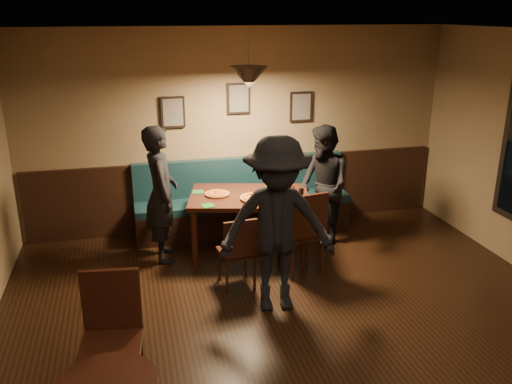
{
  "coord_description": "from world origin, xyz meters",
  "views": [
    {
      "loc": [
        -1.53,
        -3.7,
        3.0
      ],
      "look_at": [
        -0.09,
        2.13,
        0.95
      ],
      "focal_mm": 37.61,
      "sensor_mm": 36.0,
      "label": 1
    }
  ],
  "objects_px": {
    "chair_near_left": "(236,251)",
    "chair_near_right": "(300,231)",
    "diner_front": "(277,226)",
    "cafe_chair_far": "(111,343)",
    "tabasco_bottle": "(293,188)",
    "diner_left": "(161,194)",
    "diner_right": "(323,186)",
    "booth_bench": "(244,198)",
    "dining_table": "(249,224)",
    "soda_glass": "(301,193)"
  },
  "relations": [
    {
      "from": "dining_table",
      "to": "diner_right",
      "type": "bearing_deg",
      "value": 19.19
    },
    {
      "from": "booth_bench",
      "to": "chair_near_right",
      "type": "distance_m",
      "value": 1.4
    },
    {
      "from": "diner_front",
      "to": "dining_table",
      "type": "bearing_deg",
      "value": 94.83
    },
    {
      "from": "dining_table",
      "to": "cafe_chair_far",
      "type": "xyz_separation_m",
      "value": [
        -1.69,
        -2.43,
        0.13
      ]
    },
    {
      "from": "dining_table",
      "to": "cafe_chair_far",
      "type": "distance_m",
      "value": 2.96
    },
    {
      "from": "tabasco_bottle",
      "to": "cafe_chair_far",
      "type": "distance_m",
      "value": 3.31
    },
    {
      "from": "tabasco_bottle",
      "to": "diner_right",
      "type": "bearing_deg",
      "value": 15.72
    },
    {
      "from": "chair_near_right",
      "to": "tabasco_bottle",
      "type": "bearing_deg",
      "value": 72.41
    },
    {
      "from": "chair_near_left",
      "to": "diner_right",
      "type": "distance_m",
      "value": 1.67
    },
    {
      "from": "chair_near_left",
      "to": "chair_near_right",
      "type": "xyz_separation_m",
      "value": [
        0.81,
        0.17,
        0.09
      ]
    },
    {
      "from": "chair_near_left",
      "to": "soda_glass",
      "type": "height_order",
      "value": "soda_glass"
    },
    {
      "from": "booth_bench",
      "to": "diner_right",
      "type": "bearing_deg",
      "value": -33.83
    },
    {
      "from": "chair_near_right",
      "to": "cafe_chair_far",
      "type": "relative_size",
      "value": 0.98
    },
    {
      "from": "booth_bench",
      "to": "dining_table",
      "type": "xyz_separation_m",
      "value": [
        -0.09,
        -0.72,
        -0.1
      ]
    },
    {
      "from": "cafe_chair_far",
      "to": "tabasco_bottle",
      "type": "bearing_deg",
      "value": -126.12
    },
    {
      "from": "booth_bench",
      "to": "diner_left",
      "type": "xyz_separation_m",
      "value": [
        -1.17,
        -0.6,
        0.36
      ]
    },
    {
      "from": "chair_near_right",
      "to": "tabasco_bottle",
      "type": "xyz_separation_m",
      "value": [
        0.09,
        0.59,
        0.34
      ]
    },
    {
      "from": "dining_table",
      "to": "diner_front",
      "type": "bearing_deg",
      "value": -77.47
    },
    {
      "from": "diner_left",
      "to": "soda_glass",
      "type": "relative_size",
      "value": 12.71
    },
    {
      "from": "diner_front",
      "to": "cafe_chair_far",
      "type": "distance_m",
      "value": 2.01
    },
    {
      "from": "chair_near_left",
      "to": "tabasco_bottle",
      "type": "relative_size",
      "value": 7.0
    },
    {
      "from": "chair_near_right",
      "to": "diner_right",
      "type": "relative_size",
      "value": 0.65
    },
    {
      "from": "dining_table",
      "to": "chair_near_right",
      "type": "bearing_deg",
      "value": -38.79
    },
    {
      "from": "chair_near_left",
      "to": "tabasco_bottle",
      "type": "xyz_separation_m",
      "value": [
        0.91,
        0.76,
        0.43
      ]
    },
    {
      "from": "soda_glass",
      "to": "cafe_chair_far",
      "type": "xyz_separation_m",
      "value": [
        -2.28,
        -2.17,
        -0.33
      ]
    },
    {
      "from": "diner_front",
      "to": "cafe_chair_far",
      "type": "relative_size",
      "value": 1.75
    },
    {
      "from": "cafe_chair_far",
      "to": "soda_glass",
      "type": "bearing_deg",
      "value": -129.36
    },
    {
      "from": "tabasco_bottle",
      "to": "cafe_chair_far",
      "type": "bearing_deg",
      "value": -133.16
    },
    {
      "from": "diner_right",
      "to": "diner_front",
      "type": "height_order",
      "value": "diner_front"
    },
    {
      "from": "dining_table",
      "to": "tabasco_bottle",
      "type": "bearing_deg",
      "value": 10.67
    },
    {
      "from": "diner_right",
      "to": "cafe_chair_far",
      "type": "height_order",
      "value": "diner_right"
    },
    {
      "from": "dining_table",
      "to": "chair_near_right",
      "type": "relative_size",
      "value": 1.43
    },
    {
      "from": "diner_right",
      "to": "soda_glass",
      "type": "height_order",
      "value": "diner_right"
    },
    {
      "from": "dining_table",
      "to": "booth_bench",
      "type": "bearing_deg",
      "value": 96.96
    },
    {
      "from": "soda_glass",
      "to": "chair_near_right",
      "type": "bearing_deg",
      "value": -108.21
    },
    {
      "from": "booth_bench",
      "to": "diner_front",
      "type": "bearing_deg",
      "value": -93.19
    },
    {
      "from": "dining_table",
      "to": "diner_left",
      "type": "distance_m",
      "value": 1.18
    },
    {
      "from": "chair_near_right",
      "to": "diner_left",
      "type": "bearing_deg",
      "value": 145.73
    },
    {
      "from": "diner_left",
      "to": "tabasco_bottle",
      "type": "relative_size",
      "value": 14.03
    },
    {
      "from": "chair_near_left",
      "to": "diner_left",
      "type": "distance_m",
      "value": 1.26
    },
    {
      "from": "diner_left",
      "to": "cafe_chair_far",
      "type": "bearing_deg",
      "value": 166.35
    },
    {
      "from": "chair_near_right",
      "to": "soda_glass",
      "type": "height_order",
      "value": "chair_near_right"
    },
    {
      "from": "booth_bench",
      "to": "diner_front",
      "type": "height_order",
      "value": "diner_front"
    },
    {
      "from": "booth_bench",
      "to": "diner_right",
      "type": "height_order",
      "value": "diner_right"
    },
    {
      "from": "booth_bench",
      "to": "diner_right",
      "type": "relative_size",
      "value": 1.87
    },
    {
      "from": "diner_front",
      "to": "tabasco_bottle",
      "type": "relative_size",
      "value": 15.19
    },
    {
      "from": "cafe_chair_far",
      "to": "chair_near_left",
      "type": "bearing_deg",
      "value": -122.39
    },
    {
      "from": "chair_near_right",
      "to": "chair_near_left",
      "type": "bearing_deg",
      "value": -176.75
    },
    {
      "from": "cafe_chair_far",
      "to": "diner_left",
      "type": "bearing_deg",
      "value": -96.21
    },
    {
      "from": "diner_front",
      "to": "chair_near_right",
      "type": "bearing_deg",
      "value": 61.63
    }
  ]
}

